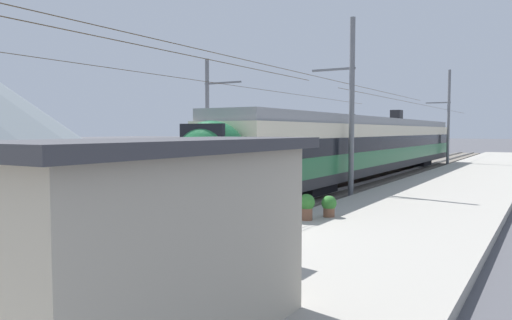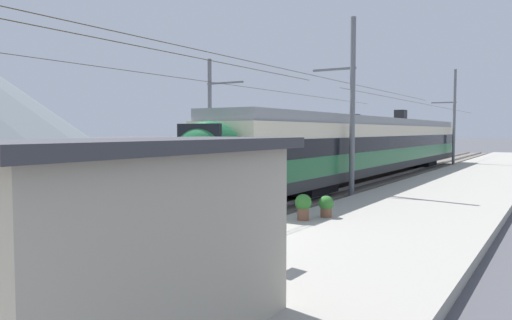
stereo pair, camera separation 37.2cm
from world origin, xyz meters
The scene contains 14 objects.
ground_plane centered at (0.00, 0.00, 0.00)m, with size 400.00×400.00×0.00m, color #4C4C51.
platform_slab centered at (0.00, -3.98, 0.14)m, with size 120.00×6.11×0.28m, color #A39E93.
track_near centered at (0.00, 1.27, 0.07)m, with size 120.00×3.00×0.28m.
track_far centered at (0.00, 7.19, 0.07)m, with size 120.00×3.00×0.28m.
train_near_platform centered at (18.67, 1.27, 2.23)m, with size 34.95×2.86×4.27m.
train_far_track centered at (25.53, 7.19, 2.23)m, with size 33.41×2.96×4.27m.
catenary_mast_mid centered at (10.18, -0.40, 4.21)m, with size 42.76×2.09×8.13m.
catenary_mast_east centered at (34.45, -0.41, 4.29)m, with size 42.76×2.09×8.38m.
catenary_mast_far_side centered at (12.71, 9.27, 3.90)m, with size 42.76×2.56×7.35m.
platform_sign centered at (-2.16, -2.71, 2.03)m, with size 0.70×0.08×2.39m.
passenger_walking centered at (-7.56, -3.91, 1.23)m, with size 0.53×0.22×1.69m.
potted_plant_platform_edge centered at (2.76, -1.80, 0.77)m, with size 0.52×0.52×0.82m.
potted_plant_by_shelter centered at (3.65, -2.18, 0.68)m, with size 0.49×0.49×0.69m.
platform_shelter centered at (-6.40, -4.17, 1.65)m, with size 4.86×2.00×2.68m.
Camera 1 is at (-11.02, -8.27, 3.06)m, focal length 34.40 mm.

